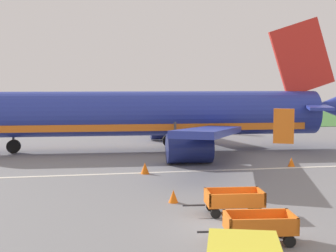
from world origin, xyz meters
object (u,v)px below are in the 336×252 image
at_px(baggage_cart_nearest, 259,226).
at_px(traffic_cone_near_plane, 291,162).
at_px(baggage_cart_second_in_row, 234,201).
at_px(traffic_cone_by_carts, 173,196).
at_px(traffic_cone_mid_apron, 145,168).
at_px(airplane, 154,115).

bearing_deg(baggage_cart_nearest, traffic_cone_near_plane, 61.34).
xyz_separation_m(baggage_cart_second_in_row, traffic_cone_by_carts, (-2.26, 2.45, -0.29)).
relative_size(baggage_cart_nearest, baggage_cart_second_in_row, 1.00).
bearing_deg(traffic_cone_near_plane, baggage_cart_second_in_row, -125.59).
bearing_deg(traffic_cone_by_carts, baggage_cart_nearest, -71.92).
bearing_deg(traffic_cone_mid_apron, baggage_cart_nearest, -79.72).
height_order(baggage_cart_nearest, baggage_cart_second_in_row, same).
bearing_deg(traffic_cone_near_plane, traffic_cone_by_carts, -140.40).
distance_m(baggage_cart_nearest, baggage_cart_second_in_row, 3.73).
distance_m(airplane, traffic_cone_by_carts, 17.45).
height_order(baggage_cart_nearest, traffic_cone_by_carts, baggage_cart_nearest).
bearing_deg(traffic_cone_by_carts, traffic_cone_mid_apron, 93.40).
bearing_deg(traffic_cone_near_plane, airplane, 132.30).
bearing_deg(airplane, traffic_cone_near_plane, -47.70).
xyz_separation_m(baggage_cart_nearest, traffic_cone_by_carts, (-2.02, 6.18, -0.29)).
distance_m(baggage_cart_second_in_row, traffic_cone_near_plane, 13.03).
bearing_deg(baggage_cart_nearest, traffic_cone_by_carts, 108.08).
relative_size(baggage_cart_second_in_row, traffic_cone_mid_apron, 4.97).
relative_size(traffic_cone_mid_apron, traffic_cone_by_carts, 1.16).
distance_m(traffic_cone_near_plane, traffic_cone_mid_apron, 10.31).
bearing_deg(baggage_cart_nearest, traffic_cone_mid_apron, 100.28).
distance_m(airplane, traffic_cone_mid_apron, 10.38).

